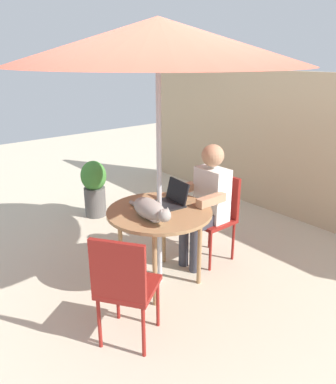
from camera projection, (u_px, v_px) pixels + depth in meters
name	position (u px, v px, depth m)	size (l,w,h in m)	color
ground_plane	(160.00, 281.00, 3.66)	(14.00, 14.00, 0.00)	beige
fence_back	(305.00, 150.00, 4.74)	(5.66, 0.08, 1.86)	tan
patio_table	(159.00, 217.00, 3.43)	(0.95, 0.95, 0.74)	#9E754C
patio_umbrella	(158.00, 42.00, 2.93)	(2.38, 2.38, 2.32)	#B7B7BC
chair_occupied	(217.00, 210.00, 3.94)	(0.40, 0.40, 0.90)	maroon
chair_empty	(124.00, 283.00, 2.69)	(0.56, 0.56, 0.90)	maroon
person_seated	(207.00, 198.00, 3.79)	(0.48, 0.48, 1.24)	white
laptop	(173.00, 197.00, 3.54)	(0.33, 0.28, 0.21)	black
cat	(151.00, 210.00, 3.20)	(0.65, 0.22, 0.17)	gray
potted_plant_near_fence	(94.00, 186.00, 5.02)	(0.33, 0.33, 0.75)	#595654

